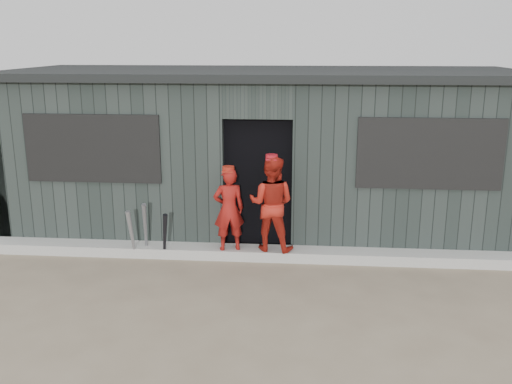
# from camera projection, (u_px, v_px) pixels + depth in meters

# --- Properties ---
(ground) EXTENTS (80.00, 80.00, 0.00)m
(ground) POSITION_uv_depth(u_px,v_px,m) (243.00, 315.00, 6.56)
(ground) COLOR #736450
(ground) RESTS_ON ground
(curb) EXTENTS (8.00, 0.36, 0.15)m
(curb) POSITION_uv_depth(u_px,v_px,m) (256.00, 253.00, 8.29)
(curb) COLOR #A8A8A2
(curb) RESTS_ON ground
(bat_left) EXTENTS (0.11, 0.23, 0.75)m
(bat_left) POSITION_uv_depth(u_px,v_px,m) (132.00, 235.00, 8.16)
(bat_left) COLOR gray
(bat_left) RESTS_ON ground
(bat_mid) EXTENTS (0.14, 0.33, 0.84)m
(bat_mid) POSITION_uv_depth(u_px,v_px,m) (145.00, 229.00, 8.25)
(bat_mid) COLOR gray
(bat_mid) RESTS_ON ground
(bat_right) EXTENTS (0.17, 0.26, 0.72)m
(bat_right) POSITION_uv_depth(u_px,v_px,m) (165.00, 237.00, 8.13)
(bat_right) COLOR black
(bat_right) RESTS_ON ground
(player_red_left) EXTENTS (0.50, 0.40, 1.20)m
(player_red_left) POSITION_uv_depth(u_px,v_px,m) (229.00, 209.00, 8.08)
(player_red_left) COLOR maroon
(player_red_left) RESTS_ON curb
(player_red_right) EXTENTS (0.75, 0.63, 1.37)m
(player_red_right) POSITION_uv_depth(u_px,v_px,m) (271.00, 204.00, 8.07)
(player_red_right) COLOR #AE2115
(player_red_right) RESTS_ON curb
(player_grey_back) EXTENTS (0.65, 0.53, 1.14)m
(player_grey_back) POSITION_uv_depth(u_px,v_px,m) (293.00, 211.00, 8.63)
(player_grey_back) COLOR #B3B3B3
(player_grey_back) RESTS_ON ground
(dugout) EXTENTS (8.30, 3.30, 2.62)m
(dugout) POSITION_uv_depth(u_px,v_px,m) (265.00, 150.00, 9.61)
(dugout) COLOR black
(dugout) RESTS_ON ground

